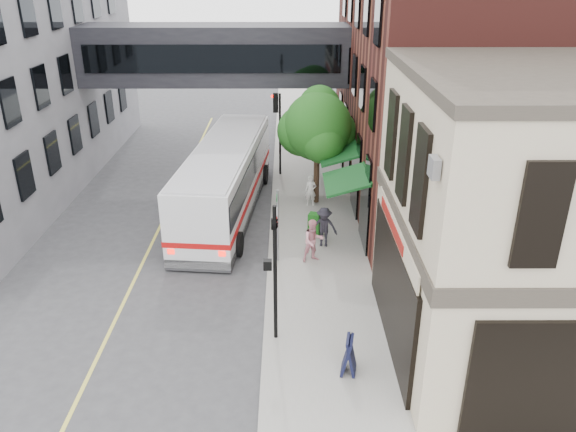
{
  "coord_description": "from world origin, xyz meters",
  "views": [
    {
      "loc": [
        0.74,
        -12.55,
        10.9
      ],
      "look_at": [
        0.79,
        5.24,
        2.87
      ],
      "focal_mm": 35.0,
      "sensor_mm": 36.0,
      "label": 1
    }
  ],
  "objects_px": {
    "pedestrian_c": "(324,227)",
    "sandwich_board": "(349,355)",
    "pedestrian_b": "(313,241)",
    "bus": "(226,176)",
    "newspaper_box": "(314,224)",
    "pedestrian_a": "(311,191)"
  },
  "relations": [
    {
      "from": "pedestrian_c",
      "to": "sandwich_board",
      "type": "distance_m",
      "value": 7.92
    },
    {
      "from": "pedestrian_b",
      "to": "sandwich_board",
      "type": "xyz_separation_m",
      "value": [
        0.73,
        -6.62,
        -0.3
      ]
    },
    {
      "from": "bus",
      "to": "sandwich_board",
      "type": "distance_m",
      "value": 12.68
    },
    {
      "from": "newspaper_box",
      "to": "sandwich_board",
      "type": "distance_m",
      "value": 8.99
    },
    {
      "from": "pedestrian_a",
      "to": "sandwich_board",
      "type": "relative_size",
      "value": 1.31
    },
    {
      "from": "bus",
      "to": "pedestrian_a",
      "type": "bearing_deg",
      "value": 6.49
    },
    {
      "from": "bus",
      "to": "pedestrian_a",
      "type": "relative_size",
      "value": 8.09
    },
    {
      "from": "bus",
      "to": "sandwich_board",
      "type": "xyz_separation_m",
      "value": [
        4.63,
        -11.76,
        -1.08
      ]
    },
    {
      "from": "pedestrian_a",
      "to": "pedestrian_b",
      "type": "bearing_deg",
      "value": -87.97
    },
    {
      "from": "bus",
      "to": "pedestrian_c",
      "type": "height_order",
      "value": "bus"
    },
    {
      "from": "pedestrian_a",
      "to": "newspaper_box",
      "type": "height_order",
      "value": "pedestrian_a"
    },
    {
      "from": "pedestrian_a",
      "to": "pedestrian_c",
      "type": "xyz_separation_m",
      "value": [
        0.37,
        -4.31,
        0.1
      ]
    },
    {
      "from": "newspaper_box",
      "to": "sandwich_board",
      "type": "xyz_separation_m",
      "value": [
        0.57,
        -8.97,
        0.08
      ]
    },
    {
      "from": "pedestrian_b",
      "to": "newspaper_box",
      "type": "relative_size",
      "value": 1.78
    },
    {
      "from": "pedestrian_a",
      "to": "pedestrian_b",
      "type": "distance_m",
      "value": 5.6
    },
    {
      "from": "pedestrian_b",
      "to": "bus",
      "type": "bearing_deg",
      "value": 107.7
    },
    {
      "from": "bus",
      "to": "newspaper_box",
      "type": "distance_m",
      "value": 5.06
    },
    {
      "from": "sandwich_board",
      "to": "pedestrian_a",
      "type": "bearing_deg",
      "value": 103.43
    },
    {
      "from": "pedestrian_a",
      "to": "pedestrian_c",
      "type": "bearing_deg",
      "value": -81.75
    },
    {
      "from": "pedestrian_b",
      "to": "newspaper_box",
      "type": "height_order",
      "value": "pedestrian_b"
    },
    {
      "from": "pedestrian_a",
      "to": "sandwich_board",
      "type": "xyz_separation_m",
      "value": [
        0.6,
        -12.22,
        -0.18
      ]
    },
    {
      "from": "pedestrian_b",
      "to": "pedestrian_a",
      "type": "bearing_deg",
      "value": 69.26
    }
  ]
}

